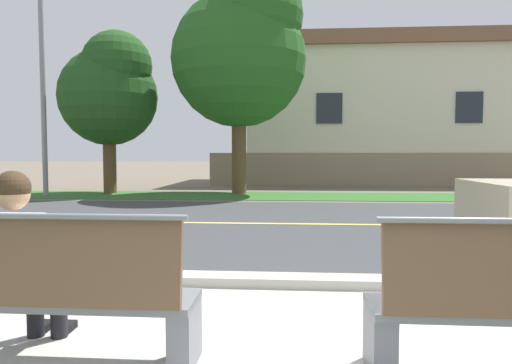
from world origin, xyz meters
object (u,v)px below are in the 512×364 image
Objects in this scene: seated_person_white at (23,256)px; shade_tree_far_left at (111,90)px; streetlamp at (46,66)px; bench_left at (38,296)px; shade_tree_left at (243,49)px.

shade_tree_far_left is (-4.26, 12.29, 2.85)m from seated_person_white.
seated_person_white is at bearing -70.88° from shade_tree_far_left.
streetlamp is at bearing -154.96° from shade_tree_far_left.
bench_left is at bearing -61.71° from streetlamp.
bench_left is 1.58× the size of seated_person_white.
streetlamp reaches higher than seated_person_white.
bench_left is at bearing -41.26° from seated_person_white.
bench_left is at bearing -90.08° from shade_tree_left.
shade_tree_far_left is at bearing 109.68° from bench_left.
shade_tree_far_left is at bearing -177.66° from shade_tree_left.
shade_tree_left is at bearing 89.02° from seated_person_white.
streetlamp is at bearing 117.89° from seated_person_white.
streetlamp is 1.35× the size of shade_tree_far_left.
seated_person_white reaches higher than bench_left.
shade_tree_left reaches higher than seated_person_white.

